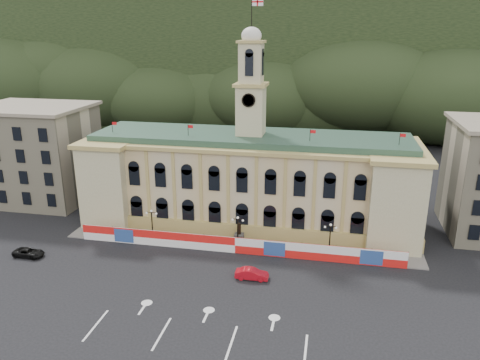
% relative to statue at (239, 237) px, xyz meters
% --- Properties ---
extents(ground, '(260.00, 260.00, 0.00)m').
position_rel_statue_xyz_m(ground, '(0.00, -18.00, -1.19)').
color(ground, black).
rests_on(ground, ground).
extents(lane_markings, '(26.00, 10.00, 0.02)m').
position_rel_statue_xyz_m(lane_markings, '(0.00, -23.00, -1.18)').
color(lane_markings, white).
rests_on(lane_markings, ground).
extents(hill_ridge, '(230.00, 80.00, 64.00)m').
position_rel_statue_xyz_m(hill_ridge, '(0.03, 103.99, 18.30)').
color(hill_ridge, black).
rests_on(hill_ridge, ground).
extents(city_hall, '(56.20, 17.60, 37.10)m').
position_rel_statue_xyz_m(city_hall, '(0.00, 9.63, 6.66)').
color(city_hall, '#C5B48E').
rests_on(city_hall, ground).
extents(side_building_left, '(21.00, 17.00, 18.60)m').
position_rel_statue_xyz_m(side_building_left, '(-43.00, 12.93, 8.14)').
color(side_building_left, '#C0B594').
rests_on(side_building_left, ground).
extents(hoarding_fence, '(50.00, 0.44, 2.50)m').
position_rel_statue_xyz_m(hoarding_fence, '(0.06, -2.93, 0.06)').
color(hoarding_fence, red).
rests_on(hoarding_fence, ground).
extents(pavement, '(56.00, 5.50, 0.16)m').
position_rel_statue_xyz_m(pavement, '(0.00, -0.25, -1.11)').
color(pavement, slate).
rests_on(pavement, ground).
extents(statue, '(1.40, 1.40, 3.72)m').
position_rel_statue_xyz_m(statue, '(0.00, 0.00, 0.00)').
color(statue, '#595651').
rests_on(statue, ground).
extents(lamp_left, '(1.96, 0.44, 5.15)m').
position_rel_statue_xyz_m(lamp_left, '(-14.00, -1.00, 1.89)').
color(lamp_left, black).
rests_on(lamp_left, ground).
extents(lamp_center, '(1.96, 0.44, 5.15)m').
position_rel_statue_xyz_m(lamp_center, '(0.00, -1.00, 1.89)').
color(lamp_center, black).
rests_on(lamp_center, ground).
extents(lamp_right, '(1.96, 0.44, 5.15)m').
position_rel_statue_xyz_m(lamp_right, '(14.00, -1.00, 1.89)').
color(lamp_right, black).
rests_on(lamp_right, ground).
extents(red_sedan, '(1.82, 4.62, 1.50)m').
position_rel_statue_xyz_m(red_sedan, '(3.83, -10.17, -0.44)').
color(red_sedan, '#B70D19').
rests_on(red_sedan, ground).
extents(black_suv, '(2.24, 4.69, 1.29)m').
position_rel_statue_xyz_m(black_suv, '(-30.00, -10.26, -0.54)').
color(black_suv, black).
rests_on(black_suv, ground).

